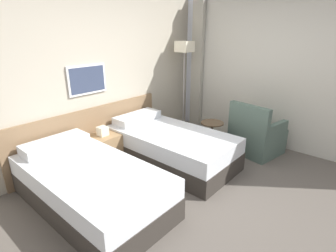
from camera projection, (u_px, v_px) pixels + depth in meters
ground_plane at (208, 195)px, 3.42m from camera, size 16.00×16.00×0.00m
wall_headboard at (104, 78)px, 4.22m from camera, size 10.00×0.10×2.70m
wall_window at (289, 73)px, 4.41m from camera, size 0.21×4.53×2.70m
bed_near_door at (90, 185)px, 3.16m from camera, size 1.06×2.03×0.65m
bed_near_window at (170, 146)px, 4.21m from camera, size 1.06×2.03×0.65m
nightstand at (104, 149)px, 4.15m from camera, size 0.44×0.43×0.63m
floor_lamp at (184, 54)px, 5.05m from camera, size 0.28×0.28×1.83m
side_table at (212, 131)px, 4.59m from camera, size 0.40×0.40×0.52m
armchair at (256, 137)px, 4.51m from camera, size 0.83×0.84×0.91m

